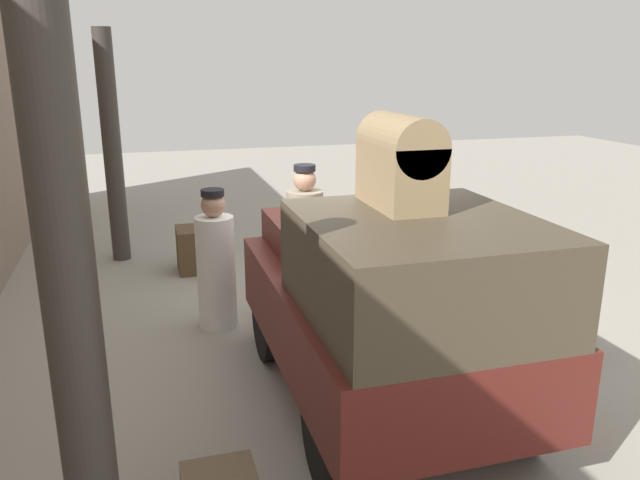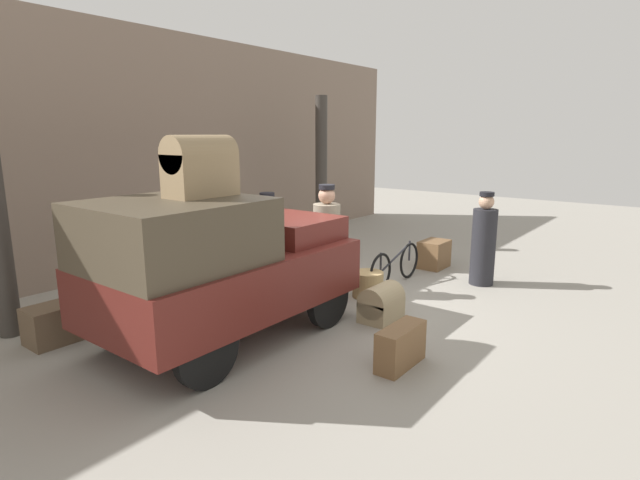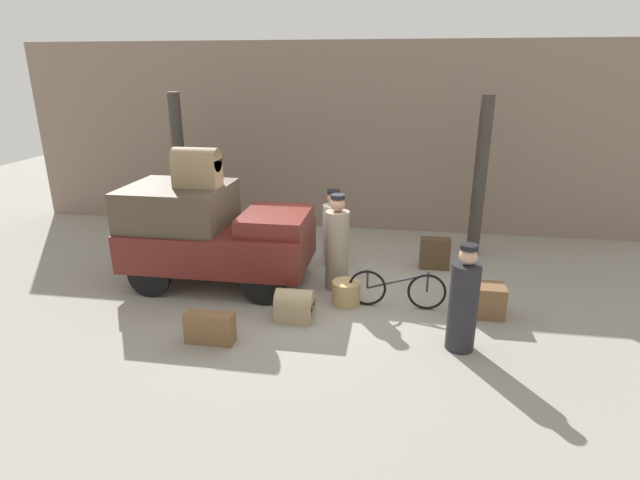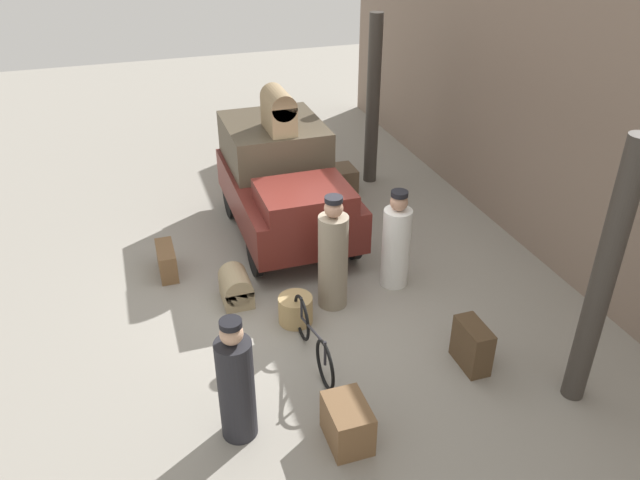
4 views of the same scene
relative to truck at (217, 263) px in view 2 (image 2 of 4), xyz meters
name	(u,v)px [view 2 (image 2 of 4)]	position (x,y,z in m)	size (l,w,h in m)	color
ground_plane	(322,304)	(1.86, -0.21, -1.00)	(30.00, 30.00, 0.00)	gray
station_building_facade	(155,150)	(1.86, 3.86, 1.25)	(16.00, 0.15, 4.50)	gray
canopy_pillar_right	(321,173)	(5.08, 2.28, 0.69)	(0.27, 0.27, 3.39)	#38332D
truck	(217,263)	(0.00, 0.00, 0.00)	(3.35, 1.81, 1.85)	black
bicycle	(395,266)	(3.47, -0.58, -0.67)	(1.65, 0.04, 0.69)	black
wicker_basket	(368,284)	(2.60, -0.56, -0.80)	(0.49, 0.49, 0.41)	tan
porter_with_bicycle	(484,243)	(4.40, -1.76, -0.28)	(0.41, 0.41, 1.61)	#232328
porter_carrying_trunk	(268,244)	(2.14, 1.18, -0.29)	(0.43, 0.43, 1.60)	white
conductor_in_dark_uniform	(327,245)	(2.36, 0.08, -0.20)	(0.43, 0.43, 1.78)	gray
trunk_wicker_pale	(434,254)	(4.90, -0.63, -0.74)	(0.63, 0.45, 0.53)	brown
trunk_umber_medium	(381,304)	(1.84, -1.26, -0.76)	(0.61, 0.43, 0.52)	#9E8966
suitcase_black_upright	(401,346)	(0.75, -2.17, -0.77)	(0.73, 0.27, 0.47)	brown
trunk_large_brown	(331,244)	(4.21, 1.34, -0.69)	(0.59, 0.29, 0.63)	#4C3823
suitcase_tan_flat	(54,324)	(-1.31, 1.59, -0.77)	(0.63, 0.46, 0.48)	brown
trunk_on_truck_roof	(201,165)	(-0.18, 0.00, 1.20)	(0.82, 0.43, 0.71)	#937A56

